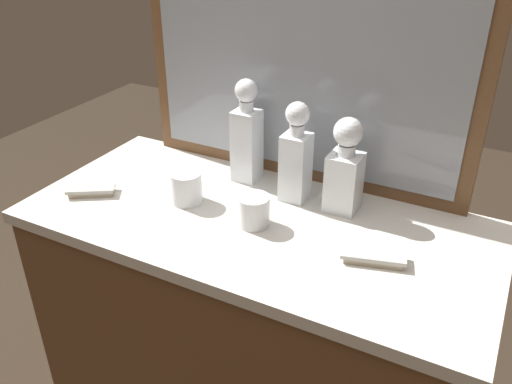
# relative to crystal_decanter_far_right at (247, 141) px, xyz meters

# --- Properties ---
(dresser) EXTENTS (1.26, 0.59, 0.93)m
(dresser) POSITION_rel_crystal_decanter_far_right_xyz_m (0.13, -0.19, -0.59)
(dresser) COLOR brown
(dresser) RESTS_ON ground_plane
(dresser_mirror) EXTENTS (1.00, 0.03, 0.80)m
(dresser_mirror) POSITION_rel_crystal_decanter_far_right_xyz_m (0.13, 0.09, 0.27)
(dresser_mirror) COLOR brown
(dresser_mirror) RESTS_ON dresser
(crystal_decanter_far_right) EXTENTS (0.07, 0.07, 0.31)m
(crystal_decanter_far_right) POSITION_rel_crystal_decanter_far_right_xyz_m (0.00, 0.00, 0.00)
(crystal_decanter_far_right) COLOR white
(crystal_decanter_far_right) RESTS_ON dresser
(crystal_decanter_left) EXTENTS (0.07, 0.07, 0.29)m
(crystal_decanter_left) POSITION_rel_crystal_decanter_far_right_xyz_m (0.18, -0.04, -0.01)
(crystal_decanter_left) COLOR white
(crystal_decanter_left) RESTS_ON dresser
(crystal_decanter_rear) EXTENTS (0.09, 0.09, 0.27)m
(crystal_decanter_rear) POSITION_rel_crystal_decanter_far_right_xyz_m (0.32, -0.04, -0.02)
(crystal_decanter_rear) COLOR white
(crystal_decanter_rear) RESTS_ON dresser
(crystal_tumbler_far_left) EXTENTS (0.08, 0.08, 0.08)m
(crystal_tumbler_far_left) POSITION_rel_crystal_decanter_far_right_xyz_m (0.14, -0.22, -0.09)
(crystal_tumbler_far_left) COLOR white
(crystal_tumbler_far_left) RESTS_ON dresser
(crystal_tumbler_rear) EXTENTS (0.09, 0.09, 0.09)m
(crystal_tumbler_rear) POSITION_rel_crystal_decanter_far_right_xyz_m (-0.08, -0.20, -0.08)
(crystal_tumbler_rear) COLOR white
(crystal_tumbler_rear) RESTS_ON dresser
(silver_brush_center) EXTENTS (0.14, 0.12, 0.02)m
(silver_brush_center) POSITION_rel_crystal_decanter_far_right_xyz_m (-0.35, -0.29, -0.11)
(silver_brush_center) COLOR #B7A88C
(silver_brush_center) RESTS_ON dresser
(silver_brush_far_right) EXTENTS (0.16, 0.09, 0.02)m
(silver_brush_far_right) POSITION_rel_crystal_decanter_far_right_xyz_m (0.46, -0.23, -0.11)
(silver_brush_far_right) COLOR #B7A88C
(silver_brush_far_right) RESTS_ON dresser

